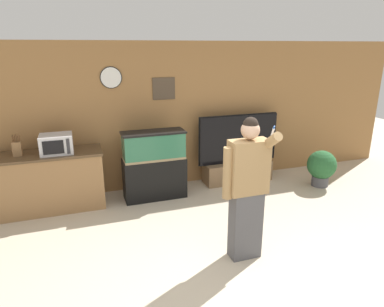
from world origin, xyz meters
TOP-DOWN VIEW (x-y plane):
  - ground_plane at (0.00, 0.00)m, footprint 18.00×18.00m
  - wall_back_paneled at (-0.00, 3.04)m, footprint 10.00×0.08m
  - counter_island at (-1.86, 2.62)m, footprint 1.59×0.65m
  - microwave at (-1.73, 2.59)m, footprint 0.48×0.40m
  - knife_block at (-2.28, 2.64)m, footprint 0.13×0.11m
  - aquarium_on_stand at (-0.23, 2.51)m, footprint 1.05×0.41m
  - tv_on_stand at (1.45, 2.74)m, footprint 1.59×0.40m
  - person_standing at (0.42, 0.45)m, footprint 0.56×0.42m
  - potted_plant at (2.81, 2.01)m, footprint 0.53×0.53m

SIDE VIEW (x-z plane):
  - ground_plane at x=0.00m, z-range 0.00..0.00m
  - tv_on_stand at x=1.45m, z-range -0.27..1.03m
  - potted_plant at x=2.81m, z-range 0.04..0.72m
  - counter_island at x=-1.86m, z-range 0.00..0.94m
  - aquarium_on_stand at x=-0.23m, z-range 0.00..1.17m
  - person_standing at x=0.42m, z-range 0.04..1.80m
  - knife_block at x=-2.28m, z-range 0.89..1.22m
  - microwave at x=-1.73m, z-range 0.93..1.23m
  - wall_back_paneled at x=0.00m, z-range 0.00..2.60m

